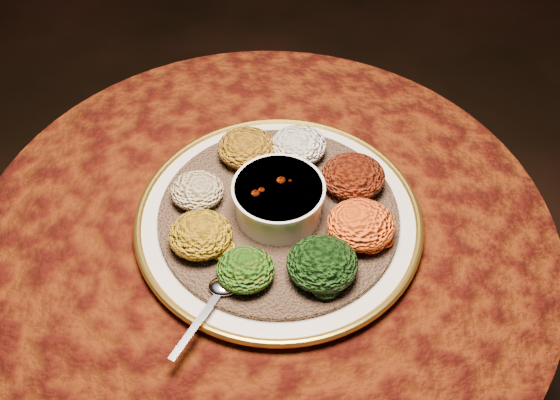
{
  "coord_description": "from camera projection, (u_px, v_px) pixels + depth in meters",
  "views": [
    {
      "loc": [
        0.01,
        -0.64,
        1.54
      ],
      "look_at": [
        0.03,
        0.03,
        0.76
      ],
      "focal_mm": 40.0,
      "sensor_mm": 36.0,
      "label": 1
    }
  ],
  "objects": [
    {
      "name": "table",
      "position": [
        266.0,
        286.0,
        1.16
      ],
      "size": [
        0.96,
        0.96,
        0.73
      ],
      "color": "black",
      "rests_on": "ground"
    },
    {
      "name": "platter",
      "position": [
        279.0,
        218.0,
        1.02
      ],
      "size": [
        0.58,
        0.58,
        0.02
      ],
      "rotation": [
        0.0,
        0.0,
        0.37
      ],
      "color": "beige",
      "rests_on": "table"
    },
    {
      "name": "injera",
      "position": [
        279.0,
        214.0,
        1.01
      ],
      "size": [
        0.45,
        0.45,
        0.01
      ],
      "primitive_type": "cylinder",
      "rotation": [
        0.0,
        0.0,
        -0.16
      ],
      "color": "brown",
      "rests_on": "platter"
    },
    {
      "name": "stew_bowl",
      "position": [
        279.0,
        198.0,
        0.98
      ],
      "size": [
        0.15,
        0.15,
        0.06
      ],
      "color": "silver",
      "rests_on": "injera"
    },
    {
      "name": "spoon",
      "position": [
        220.0,
        292.0,
        0.9
      ],
      "size": [
        0.09,
        0.14,
        0.01
      ],
      "rotation": [
        0.0,
        0.0,
        -2.1
      ],
      "color": "silver",
      "rests_on": "injera"
    },
    {
      "name": "portion_ayib",
      "position": [
        299.0,
        145.0,
        1.07
      ],
      "size": [
        0.1,
        0.09,
        0.05
      ],
      "primitive_type": "ellipsoid",
      "color": "silver",
      "rests_on": "injera"
    },
    {
      "name": "portion_kitfo",
      "position": [
        353.0,
        176.0,
        1.02
      ],
      "size": [
        0.11,
        0.1,
        0.05
      ],
      "primitive_type": "ellipsoid",
      "color": "black",
      "rests_on": "injera"
    },
    {
      "name": "portion_tikil",
      "position": [
        361.0,
        225.0,
        0.96
      ],
      "size": [
        0.11,
        0.1,
        0.05
      ],
      "primitive_type": "ellipsoid",
      "color": "#A56E0D",
      "rests_on": "injera"
    },
    {
      "name": "portion_gomen",
      "position": [
        322.0,
        264.0,
        0.91
      ],
      "size": [
        0.11,
        0.1,
        0.05
      ],
      "primitive_type": "ellipsoid",
      "color": "black",
      "rests_on": "injera"
    },
    {
      "name": "portion_mixveg",
      "position": [
        246.0,
        270.0,
        0.91
      ],
      "size": [
        0.09,
        0.08,
        0.04
      ],
      "primitive_type": "ellipsoid",
      "color": "#B0340B",
      "rests_on": "injera"
    },
    {
      "name": "portion_kik",
      "position": [
        200.0,
        235.0,
        0.95
      ],
      "size": [
        0.1,
        0.09,
        0.05
      ],
      "primitive_type": "ellipsoid",
      "color": "#B78010",
      "rests_on": "injera"
    },
    {
      "name": "portion_timatim",
      "position": [
        197.0,
        190.0,
        1.01
      ],
      "size": [
        0.09,
        0.08,
        0.04
      ],
      "primitive_type": "ellipsoid",
      "color": "maroon",
      "rests_on": "injera"
    },
    {
      "name": "portion_shiro",
      "position": [
        247.0,
        148.0,
        1.07
      ],
      "size": [
        0.1,
        0.1,
        0.05
      ],
      "primitive_type": "ellipsoid",
      "color": "#955E12",
      "rests_on": "injera"
    }
  ]
}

